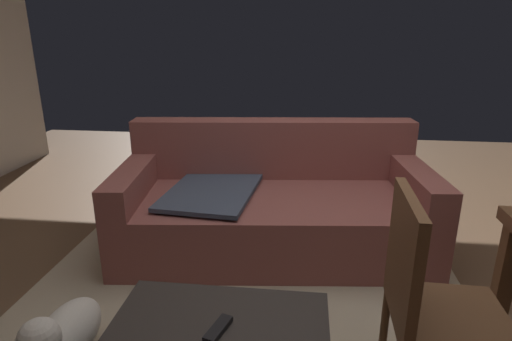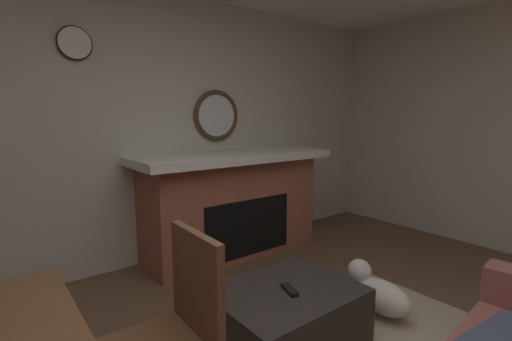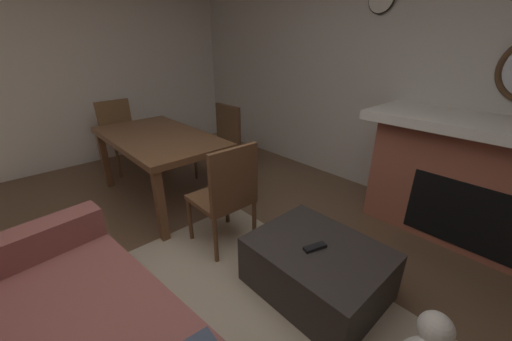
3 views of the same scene
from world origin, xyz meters
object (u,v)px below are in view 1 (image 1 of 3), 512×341
Objects in this scene: tv_remote at (218,329)px; couch at (273,206)px; dining_chair_west at (428,296)px; small_dog at (64,333)px.

couch is at bearing 103.45° from tv_remote.
couch is 1.45m from tv_remote.
dining_chair_west is 1.85× the size of small_dog.
small_dog is at bearing -172.47° from tv_remote.
tv_remote is at bearing -9.85° from small_dog.
small_dog is (-1.55, 0.01, -0.33)m from dining_chair_west.
dining_chair_west reaches higher than small_dog.
couch is at bearing 118.11° from dining_chair_west.
couch is 2.37× the size of dining_chair_west.
tv_remote is at bearing -171.84° from dining_chair_west.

